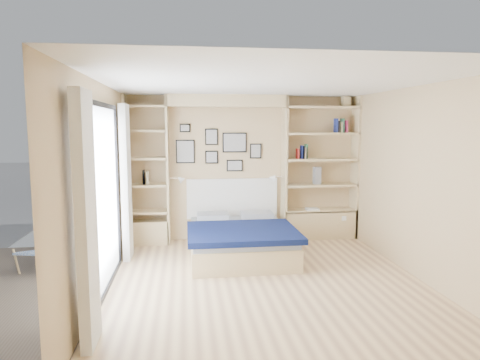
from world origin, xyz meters
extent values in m
plane|color=#E1BE89|center=(0.00, 0.00, 0.00)|extent=(4.50, 4.50, 0.00)
plane|color=tan|center=(0.00, 2.25, 1.25)|extent=(4.00, 0.00, 4.00)
plane|color=tan|center=(0.00, -2.25, 1.25)|extent=(4.00, 0.00, 4.00)
plane|color=tan|center=(-2.00, 0.00, 1.25)|extent=(0.00, 4.50, 4.50)
plane|color=tan|center=(2.00, 0.00, 1.25)|extent=(0.00, 4.50, 4.50)
plane|color=white|center=(0.00, 0.00, 2.50)|extent=(4.50, 4.50, 0.00)
cube|color=tan|center=(-1.30, 2.08, 1.25)|extent=(0.04, 0.35, 2.50)
cube|color=tan|center=(0.70, 2.08, 1.25)|extent=(0.04, 0.35, 2.50)
cube|color=tan|center=(-0.30, 2.08, 2.40)|extent=(2.00, 0.35, 0.20)
cube|color=tan|center=(1.98, 2.08, 1.25)|extent=(0.04, 0.35, 2.50)
cube|color=tan|center=(-1.98, 2.08, 1.25)|extent=(0.04, 0.35, 2.50)
cube|color=tan|center=(1.35, 2.08, 0.25)|extent=(1.30, 0.35, 0.50)
cube|color=tan|center=(-1.65, 2.08, 0.20)|extent=(0.70, 0.35, 0.40)
cube|color=black|center=(-1.97, 0.00, 2.23)|extent=(0.04, 2.08, 0.06)
cube|color=black|center=(-1.97, 0.00, 0.03)|extent=(0.04, 2.08, 0.06)
cube|color=black|center=(-1.97, -1.02, 1.10)|extent=(0.04, 0.06, 2.20)
cube|color=black|center=(-1.97, 1.02, 1.10)|extent=(0.04, 0.06, 2.20)
cube|color=silver|center=(-1.98, 0.00, 1.12)|extent=(0.01, 2.00, 2.20)
cube|color=white|center=(-1.88, -1.30, 1.15)|extent=(0.10, 0.45, 2.30)
cube|color=white|center=(-1.88, 1.30, 1.15)|extent=(0.10, 0.45, 2.30)
cube|color=tan|center=(1.35, 2.08, 0.50)|extent=(1.30, 0.35, 0.04)
cube|color=tan|center=(1.35, 2.08, 0.95)|extent=(1.30, 0.35, 0.04)
cube|color=tan|center=(1.35, 2.08, 1.40)|extent=(1.30, 0.35, 0.04)
cube|color=tan|center=(1.35, 2.08, 1.85)|extent=(1.30, 0.35, 0.04)
cube|color=tan|center=(1.35, 2.08, 2.30)|extent=(1.30, 0.35, 0.04)
cube|color=tan|center=(-1.65, 2.08, 0.55)|extent=(0.70, 0.35, 0.04)
cube|color=tan|center=(-1.65, 2.08, 1.00)|extent=(0.70, 0.35, 0.04)
cube|color=tan|center=(-1.65, 2.08, 1.45)|extent=(0.70, 0.35, 0.04)
cube|color=tan|center=(-1.65, 2.08, 1.90)|extent=(0.70, 0.35, 0.04)
cube|color=tan|center=(-1.65, 2.08, 2.30)|extent=(0.70, 0.35, 0.04)
cube|color=tan|center=(-0.19, 1.19, 0.16)|extent=(1.49, 1.87, 0.33)
cube|color=#9DA2AB|center=(-0.19, 1.19, 0.38)|extent=(1.45, 1.83, 0.10)
cube|color=#0A1239|center=(-0.19, 0.88, 0.45)|extent=(1.59, 1.31, 0.08)
cube|color=#9DA2AB|center=(-0.57, 1.83, 0.49)|extent=(0.51, 0.37, 0.12)
cube|color=#9DA2AB|center=(0.18, 1.83, 0.49)|extent=(0.51, 0.37, 0.12)
cube|color=white|center=(-0.19, 2.22, 0.72)|extent=(1.59, 0.04, 0.70)
cube|color=black|center=(-1.00, 2.23, 1.55)|extent=(0.32, 0.02, 0.40)
cube|color=gray|center=(-1.00, 2.21, 1.55)|extent=(0.28, 0.01, 0.36)
cube|color=black|center=(-0.55, 2.23, 1.80)|extent=(0.22, 0.02, 0.28)
cube|color=gray|center=(-0.55, 2.21, 1.80)|extent=(0.18, 0.01, 0.24)
cube|color=black|center=(-0.55, 2.23, 1.45)|extent=(0.22, 0.02, 0.22)
cube|color=gray|center=(-0.55, 2.21, 1.45)|extent=(0.18, 0.01, 0.18)
cube|color=black|center=(-0.15, 2.23, 1.70)|extent=(0.42, 0.02, 0.34)
cube|color=gray|center=(-0.15, 2.21, 1.70)|extent=(0.38, 0.01, 0.30)
cube|color=black|center=(-0.15, 2.23, 1.30)|extent=(0.28, 0.02, 0.20)
cube|color=gray|center=(-0.15, 2.21, 1.30)|extent=(0.24, 0.01, 0.16)
cube|color=black|center=(0.22, 2.23, 1.55)|extent=(0.20, 0.02, 0.26)
cube|color=gray|center=(0.22, 2.21, 1.55)|extent=(0.16, 0.01, 0.22)
cube|color=black|center=(-1.00, 2.23, 1.95)|extent=(0.18, 0.02, 0.14)
cube|color=gray|center=(-1.00, 2.21, 1.95)|extent=(0.14, 0.01, 0.10)
cylinder|color=silver|center=(-1.16, 2.00, 1.12)|extent=(0.20, 0.02, 0.02)
cone|color=white|center=(-1.06, 2.00, 1.10)|extent=(0.13, 0.12, 0.15)
cylinder|color=silver|center=(0.56, 2.00, 1.12)|extent=(0.20, 0.02, 0.02)
cone|color=white|center=(0.46, 2.00, 1.10)|extent=(0.13, 0.12, 0.15)
cube|color=#A51E1E|center=(0.93, 2.07, 1.51)|extent=(0.02, 0.15, 0.18)
cube|color=navy|center=(1.01, 2.07, 1.53)|extent=(0.03, 0.15, 0.23)
cube|color=black|center=(1.02, 2.07, 1.53)|extent=(0.03, 0.15, 0.22)
cube|color=#BFB28C|center=(1.07, 2.07, 1.52)|extent=(0.04, 0.15, 0.20)
cube|color=#2C6238|center=(1.08, 2.07, 1.55)|extent=(0.03, 0.15, 0.25)
cube|color=navy|center=(1.61, 2.07, 1.99)|extent=(0.03, 0.15, 0.24)
cube|color=black|center=(1.64, 2.07, 1.97)|extent=(0.03, 0.15, 0.20)
cube|color=#BABA8A|center=(1.70, 2.07, 1.96)|extent=(0.04, 0.15, 0.19)
cube|color=#26593F|center=(1.72, 2.07, 1.99)|extent=(0.03, 0.15, 0.25)
cube|color=#B12453|center=(1.78, 2.07, 1.98)|extent=(0.03, 0.15, 0.21)
cube|color=navy|center=(-1.69, 2.07, 1.10)|extent=(0.02, 0.15, 0.17)
cube|color=black|center=(-1.70, 2.07, 1.14)|extent=(0.03, 0.15, 0.23)
cube|color=#BFB28C|center=(-1.63, 2.07, 1.13)|extent=(0.03, 0.15, 0.21)
cube|color=tan|center=(1.77, 2.07, 2.40)|extent=(0.13, 0.13, 0.15)
cone|color=tan|center=(1.77, 2.07, 2.51)|extent=(0.20, 0.20, 0.08)
cube|color=slate|center=(1.29, 2.07, 1.12)|extent=(0.12, 0.12, 0.30)
cube|color=white|center=(1.20, 2.02, 0.54)|extent=(0.22, 0.16, 0.03)
cylinder|color=tan|center=(-3.23, 0.63, 0.20)|extent=(0.06, 0.13, 0.39)
cylinder|color=tan|center=(-2.81, 0.53, 0.20)|extent=(0.06, 0.13, 0.39)
cylinder|color=tan|center=(-3.10, 1.16, 0.30)|extent=(0.11, 0.32, 0.64)
cylinder|color=tan|center=(-2.68, 1.05, 0.30)|extent=(0.11, 0.32, 0.64)
cube|color=blue|center=(-2.97, 0.77, 0.28)|extent=(0.56, 0.63, 0.14)
cube|color=blue|center=(-2.88, 1.14, 0.49)|extent=(0.48, 0.32, 0.52)
camera|label=1|loc=(-1.00, -5.15, 1.98)|focal=32.00mm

